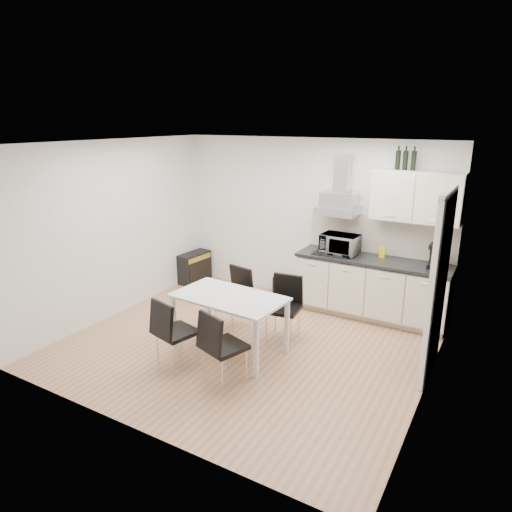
% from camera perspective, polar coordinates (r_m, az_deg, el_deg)
% --- Properties ---
extents(ground, '(4.50, 4.50, 0.00)m').
position_cam_1_polar(ground, '(6.16, -1.28, -11.01)').
color(ground, tan).
rests_on(ground, ground).
extents(wall_back, '(4.50, 0.10, 2.60)m').
position_cam_1_polar(wall_back, '(7.40, 6.72, 4.41)').
color(wall_back, white).
rests_on(wall_back, ground).
extents(wall_front, '(4.50, 0.10, 2.60)m').
position_cam_1_polar(wall_front, '(4.19, -15.77, -5.93)').
color(wall_front, white).
rests_on(wall_front, ground).
extents(wall_left, '(0.10, 4.00, 2.60)m').
position_cam_1_polar(wall_left, '(7.07, -17.17, 3.18)').
color(wall_left, white).
rests_on(wall_left, ground).
extents(wall_right, '(0.10, 4.00, 2.60)m').
position_cam_1_polar(wall_right, '(4.95, 21.55, -2.97)').
color(wall_right, white).
rests_on(wall_right, ground).
extents(ceiling, '(4.50, 4.50, 0.00)m').
position_cam_1_polar(ceiling, '(5.46, -1.46, 13.92)').
color(ceiling, white).
rests_on(ceiling, wall_back).
extents(doorway, '(0.08, 1.04, 2.10)m').
position_cam_1_polar(doorway, '(5.55, 21.77, -3.64)').
color(doorway, white).
rests_on(doorway, ground).
extents(kitchenette, '(2.22, 0.64, 2.52)m').
position_cam_1_polar(kitchenette, '(6.91, 14.77, -0.98)').
color(kitchenette, beige).
rests_on(kitchenette, ground).
extents(dining_table, '(1.44, 0.89, 0.75)m').
position_cam_1_polar(dining_table, '(5.75, -3.36, -5.78)').
color(dining_table, white).
rests_on(dining_table, ground).
extents(chair_far_left, '(0.53, 0.58, 0.88)m').
position_cam_1_polar(chair_far_left, '(6.43, -3.00, -5.45)').
color(chair_far_left, black).
rests_on(chair_far_left, ground).
extents(chair_far_right, '(0.50, 0.55, 0.88)m').
position_cam_1_polar(chair_far_right, '(6.11, 3.41, -6.70)').
color(chair_far_right, black).
rests_on(chair_far_right, ground).
extents(chair_near_left, '(0.55, 0.59, 0.88)m').
position_cam_1_polar(chair_near_left, '(5.56, -9.90, -9.44)').
color(chair_near_left, black).
rests_on(chair_near_left, ground).
extents(chair_near_right, '(0.58, 0.61, 0.88)m').
position_cam_1_polar(chair_near_right, '(5.17, -3.95, -11.32)').
color(chair_near_right, black).
rests_on(chair_near_right, ground).
extents(guitar_amp, '(0.34, 0.67, 0.54)m').
position_cam_1_polar(guitar_amp, '(8.41, -7.71, -1.38)').
color(guitar_amp, black).
rests_on(guitar_amp, ground).
extents(floor_speaker, '(0.19, 0.18, 0.28)m').
position_cam_1_polar(floor_speaker, '(7.84, 2.90, -3.62)').
color(floor_speaker, black).
rests_on(floor_speaker, ground).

